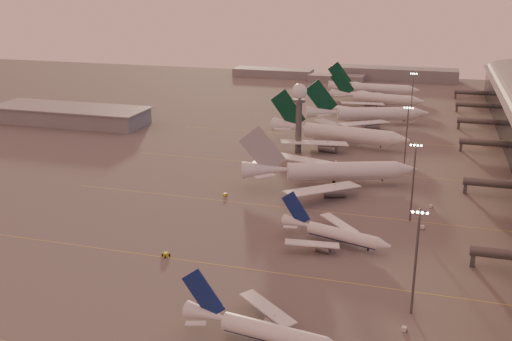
# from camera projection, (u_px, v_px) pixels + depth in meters

# --- Properties ---
(ground) EXTENTS (700.00, 700.00, 0.00)m
(ground) POSITION_uv_depth(u_px,v_px,m) (172.00, 278.00, 148.93)
(ground) COLOR #4C4A4A
(ground) RESTS_ON ground
(taxiway_markings) EXTENTS (180.00, 185.25, 0.02)m
(taxiway_markings) POSITION_uv_depth(u_px,v_px,m) (330.00, 211.00, 191.86)
(taxiway_markings) COLOR gold
(taxiway_markings) RESTS_ON ground
(hangar) EXTENTS (82.00, 27.00, 8.50)m
(hangar) POSITION_uv_depth(u_px,v_px,m) (70.00, 115.00, 308.10)
(hangar) COLOR slate
(hangar) RESTS_ON ground
(radar_tower) EXTENTS (6.40, 6.40, 31.10)m
(radar_tower) POSITION_uv_depth(u_px,v_px,m) (299.00, 104.00, 250.70)
(radar_tower) COLOR #4F5256
(radar_tower) RESTS_ON ground
(mast_a) EXTENTS (3.60, 0.56, 25.00)m
(mast_a) POSITION_uv_depth(u_px,v_px,m) (416.00, 257.00, 128.94)
(mast_a) COLOR #4F5256
(mast_a) RESTS_ON ground
(mast_b) EXTENTS (3.60, 0.56, 25.00)m
(mast_b) POSITION_uv_depth(u_px,v_px,m) (413.00, 178.00, 179.95)
(mast_b) COLOR #4F5256
(mast_b) RESTS_ON ground
(mast_c) EXTENTS (3.60, 0.56, 25.00)m
(mast_c) POSITION_uv_depth(u_px,v_px,m) (407.00, 134.00, 231.51)
(mast_c) COLOR #4F5256
(mast_c) RESTS_ON ground
(mast_d) EXTENTS (3.60, 0.56, 25.00)m
(mast_d) POSITION_uv_depth(u_px,v_px,m) (412.00, 93.00, 314.19)
(mast_d) COLOR #4F5256
(mast_d) RESTS_ON ground
(distant_horizon) EXTENTS (165.00, 37.50, 9.00)m
(distant_horizon) POSITION_uv_depth(u_px,v_px,m) (356.00, 74.00, 443.77)
(distant_horizon) COLOR slate
(distant_horizon) RESTS_ON ground
(narrowbody_near) EXTENTS (36.10, 28.63, 14.15)m
(narrowbody_near) POSITION_uv_depth(u_px,v_px,m) (262.00, 333.00, 120.56)
(narrowbody_near) COLOR white
(narrowbody_near) RESTS_ON ground
(narrowbody_mid) EXTENTS (32.86, 25.85, 13.17)m
(narrowbody_mid) POSITION_uv_depth(u_px,v_px,m) (335.00, 235.00, 167.14)
(narrowbody_mid) COLOR white
(narrowbody_mid) RESTS_ON ground
(widebody_white) EXTENTS (61.54, 48.47, 22.60)m
(widebody_white) POSITION_uv_depth(u_px,v_px,m) (330.00, 175.00, 214.67)
(widebody_white) COLOR white
(widebody_white) RESTS_ON ground
(greentail_a) EXTENTS (64.35, 51.60, 23.48)m
(greentail_a) POSITION_uv_depth(u_px,v_px,m) (339.00, 136.00, 266.49)
(greentail_a) COLOR white
(greentail_a) RESTS_ON ground
(greentail_b) EXTENTS (61.83, 49.14, 23.27)m
(greentail_b) POSITION_uv_depth(u_px,v_px,m) (368.00, 117.00, 305.29)
(greentail_b) COLOR white
(greentail_b) RESTS_ON ground
(greentail_c) EXTENTS (55.63, 44.66, 20.26)m
(greentail_c) POSITION_uv_depth(u_px,v_px,m) (377.00, 100.00, 349.01)
(greentail_c) COLOR white
(greentail_c) RESTS_ON ground
(greentail_d) EXTENTS (58.12, 46.96, 21.12)m
(greentail_d) POSITION_uv_depth(u_px,v_px,m) (374.00, 90.00, 379.16)
(greentail_d) COLOR white
(greentail_d) RESTS_ON ground
(gsv_catering_a) EXTENTS (4.99, 2.87, 3.86)m
(gsv_catering_a) POSITION_uv_depth(u_px,v_px,m) (406.00, 323.00, 125.63)
(gsv_catering_a) COLOR silver
(gsv_catering_a) RESTS_ON ground
(gsv_tug_mid) EXTENTS (4.48, 3.97, 1.10)m
(gsv_tug_mid) POSITION_uv_depth(u_px,v_px,m) (166.00, 255.00, 160.07)
(gsv_tug_mid) COLOR gold
(gsv_tug_mid) RESTS_ON ground
(gsv_truck_b) EXTENTS (5.83, 2.29, 2.34)m
(gsv_truck_b) POSITION_uv_depth(u_px,v_px,m) (424.00, 226.00, 177.34)
(gsv_truck_b) COLOR silver
(gsv_truck_b) RESTS_ON ground
(gsv_truck_c) EXTENTS (5.76, 3.06, 2.21)m
(gsv_truck_c) POSITION_uv_depth(u_px,v_px,m) (226.00, 193.00, 204.66)
(gsv_truck_c) COLOR gold
(gsv_truck_c) RESTS_ON ground
(gsv_catering_b) EXTENTS (4.89, 3.16, 3.71)m
(gsv_catering_b) POSITION_uv_depth(u_px,v_px,m) (432.00, 203.00, 193.95)
(gsv_catering_b) COLOR silver
(gsv_catering_b) RESTS_ON ground
(gsv_tug_far) EXTENTS (4.38, 4.44, 1.11)m
(gsv_tug_far) POSITION_uv_depth(u_px,v_px,m) (336.00, 163.00, 240.47)
(gsv_tug_far) COLOR silver
(gsv_tug_far) RESTS_ON ground
(gsv_truck_d) EXTENTS (2.95, 5.41, 2.07)m
(gsv_truck_d) POSITION_uv_depth(u_px,v_px,m) (258.00, 145.00, 264.55)
(gsv_truck_d) COLOR silver
(gsv_truck_d) RESTS_ON ground
(gsv_tug_hangar) EXTENTS (3.25, 2.22, 0.86)m
(gsv_tug_hangar) POSITION_uv_depth(u_px,v_px,m) (377.00, 141.00, 273.86)
(gsv_tug_hangar) COLOR silver
(gsv_tug_hangar) RESTS_ON ground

